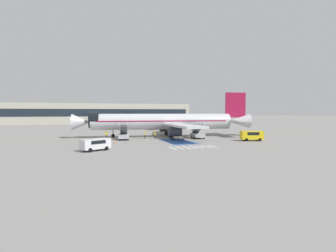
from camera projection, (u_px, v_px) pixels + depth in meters
name	position (u px, v px, depth m)	size (l,w,h in m)	color
ground_plane	(156.00, 137.00, 61.01)	(600.00, 600.00, 0.00)	gray
apron_leadline_yellow	(162.00, 137.00, 61.17)	(0.20, 76.23, 0.01)	gold
apron_stand_patch_blue	(178.00, 141.00, 51.76)	(4.91, 10.14, 0.01)	#2856A8
apron_walkway_bar_0	(173.00, 148.00, 42.25)	(0.44, 3.60, 0.01)	silver
apron_walkway_bar_1	(179.00, 148.00, 42.64)	(0.44, 3.60, 0.01)	silver
apron_walkway_bar_2	(186.00, 148.00, 43.03)	(0.44, 3.60, 0.01)	silver
apron_walkway_bar_3	(193.00, 147.00, 43.42)	(0.44, 3.60, 0.01)	silver
apron_walkway_bar_4	(199.00, 147.00, 43.81)	(0.44, 3.60, 0.01)	silver
apron_walkway_bar_5	(206.00, 147.00, 44.20)	(0.44, 3.60, 0.01)	silver
apron_walkway_bar_6	(212.00, 146.00, 44.59)	(0.44, 3.60, 0.01)	silver
airliner	(165.00, 122.00, 61.08)	(41.70, 31.55, 10.53)	silver
boarding_stairs_forward	(124.00, 135.00, 55.36)	(2.97, 5.48, 3.83)	#ADB2BA
boarding_stairs_aft	(197.00, 134.00, 58.00)	(2.97, 5.48, 3.82)	#ADB2BA
fuel_tanker	(162.00, 124.00, 87.09)	(10.39, 2.68, 3.43)	#38383D
service_van_0	(252.00, 135.00, 52.82)	(4.70, 2.94, 1.98)	yellow
service_van_1	(96.00, 144.00, 39.40)	(4.73, 3.56, 1.79)	silver
baggage_cart	(178.00, 139.00, 54.95)	(1.97, 2.84, 0.87)	gray
ground_crew_0	(145.00, 134.00, 57.33)	(0.34, 0.48, 1.66)	#191E38
ground_crew_1	(106.00, 134.00, 56.38)	(0.47, 0.31, 1.76)	#2D2D33
ground_crew_2	(155.00, 134.00, 56.50)	(0.43, 0.49, 1.77)	black
traffic_cone_0	(115.00, 142.00, 48.80)	(0.43, 0.43, 0.48)	orange
terminal_building	(90.00, 114.00, 129.47)	(101.32, 12.10, 9.87)	#B2AD9E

